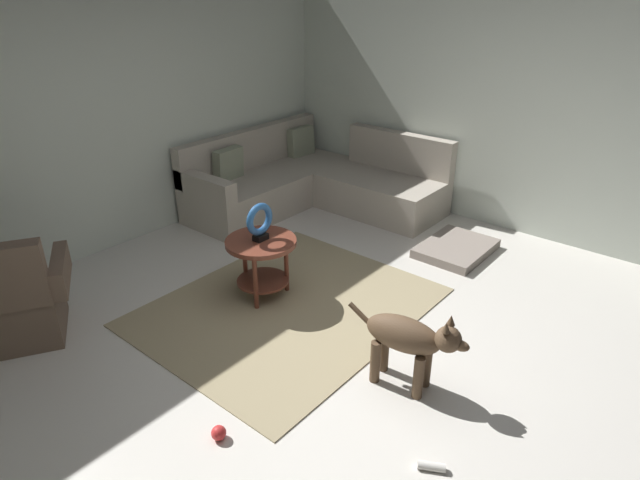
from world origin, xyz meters
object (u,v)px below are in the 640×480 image
(armchair, at_px, (14,303))
(dog_bed_mat, at_px, (456,248))
(dog_toy_rope, at_px, (432,466))
(dog, at_px, (409,339))
(side_table, at_px, (261,253))
(torus_sculpture, at_px, (260,221))
(sectional_couch, at_px, (311,184))
(dog_toy_ball, at_px, (219,433))

(armchair, relative_size, dog_bed_mat, 1.24)
(dog_toy_rope, bearing_deg, dog, 43.55)
(side_table, xyz_separation_m, dog_toy_rope, (-0.72, -2.06, -0.39))
(armchair, bearing_deg, side_table, -0.81)
(armchair, xyz_separation_m, side_table, (1.63, -0.97, 0.09))
(torus_sculpture, bearing_deg, dog, -97.40)
(sectional_couch, bearing_deg, dog, -128.14)
(armchair, xyz_separation_m, dog, (1.42, -2.54, 0.05))
(armchair, relative_size, torus_sculpture, 3.05)
(dog, xyz_separation_m, dog_toy_rope, (-0.52, -0.49, -0.35))
(side_table, distance_m, dog_toy_ball, 1.69)
(dog, bearing_deg, armchair, -69.04)
(torus_sculpture, distance_m, dog_bed_mat, 2.15)
(sectional_couch, height_order, dog_toy_ball, sectional_couch)
(sectional_couch, bearing_deg, armchair, -179.15)
(dog_bed_mat, bearing_deg, torus_sculpture, 153.39)
(side_table, xyz_separation_m, dog, (-0.20, -1.57, -0.04))
(side_table, relative_size, dog_toy_ball, 6.55)
(dog, relative_size, dog_toy_rope, 5.41)
(side_table, bearing_deg, torus_sculpture, -90.00)
(sectional_couch, distance_m, dog_bed_mat, 1.96)
(dog_toy_rope, bearing_deg, armchair, 106.66)
(dog, relative_size, dog_toy_ball, 9.23)
(dog_bed_mat, distance_m, dog, 2.16)
(dog_bed_mat, bearing_deg, armchair, 151.33)
(sectional_couch, distance_m, torus_sculpture, 2.14)
(dog, distance_m, dog_toy_rope, 0.80)
(dog_toy_ball, xyz_separation_m, dog_toy_rope, (0.62, -1.10, -0.02))
(armchair, relative_size, dog_toy_ball, 10.84)
(side_table, xyz_separation_m, torus_sculpture, (0.00, -0.00, 0.29))
(sectional_couch, xyz_separation_m, armchair, (-3.46, -0.05, 0.03))
(torus_sculpture, bearing_deg, side_table, 90.00)
(side_table, xyz_separation_m, dog_toy_ball, (-1.34, -0.96, -0.37))
(armchair, bearing_deg, dog, -30.66)
(side_table, bearing_deg, sectional_couch, 29.22)
(sectional_couch, bearing_deg, side_table, -150.78)
(armchair, xyz_separation_m, dog_bed_mat, (3.46, -1.89, -0.28))
(sectional_couch, distance_m, side_table, 2.10)
(sectional_couch, relative_size, dog, 2.66)
(armchair, distance_m, torus_sculpture, 1.94)
(sectional_couch, bearing_deg, torus_sculpture, -150.78)
(dog_toy_rope, bearing_deg, dog_bed_mat, 24.18)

